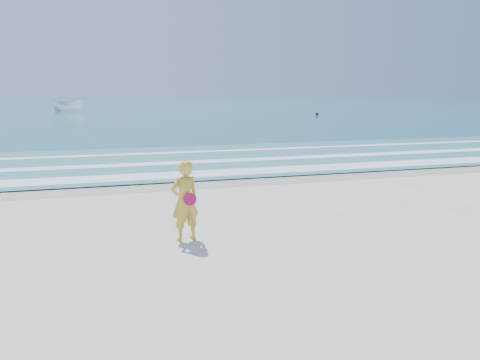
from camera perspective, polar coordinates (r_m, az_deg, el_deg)
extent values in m
plane|color=silver|center=(8.01, 9.07, -12.31)|extent=(400.00, 400.00, 0.00)
cube|color=#B2A893|center=(16.26, -4.59, -0.21)|extent=(400.00, 2.40, 0.00)
cube|color=#19727F|center=(111.71, -14.88, 9.02)|extent=(400.00, 190.00, 0.04)
cube|color=#59B7AD|center=(21.10, -7.38, 2.44)|extent=(400.00, 10.00, 0.01)
cube|color=white|center=(17.50, -5.47, 0.75)|extent=(400.00, 1.40, 0.01)
cube|color=white|center=(20.32, -7.03, 2.14)|extent=(400.00, 0.90, 0.01)
cube|color=white|center=(23.55, -8.35, 3.32)|extent=(400.00, 0.60, 0.01)
imported|color=white|center=(71.01, -20.15, 8.57)|extent=(5.17, 3.45, 1.87)
sphere|color=black|center=(57.87, 9.38, 7.95)|extent=(0.37, 0.37, 0.37)
imported|color=gold|center=(9.85, -6.75, -2.55)|extent=(0.72, 0.58, 1.71)
cylinder|color=#C61149|center=(9.67, -6.11, -2.34)|extent=(0.27, 0.08, 0.27)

